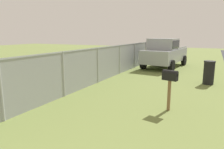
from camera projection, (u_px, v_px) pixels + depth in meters
name	position (u px, v px, depth m)	size (l,w,h in m)	color
mailbox	(170.00, 79.00, 6.47)	(0.30, 0.49, 1.30)	brown
pickup_truck	(165.00, 52.00, 15.03)	(5.18, 2.61, 2.09)	#93999E
trash_bin	(209.00, 73.00, 10.01)	(0.52, 0.52, 1.14)	black
fence_section	(98.00, 64.00, 10.29)	(15.86, 0.07, 1.76)	#9EA3A8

